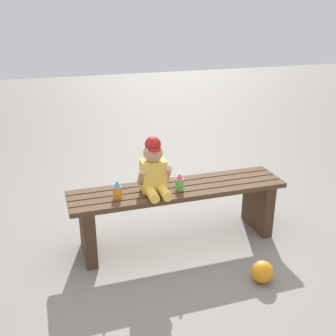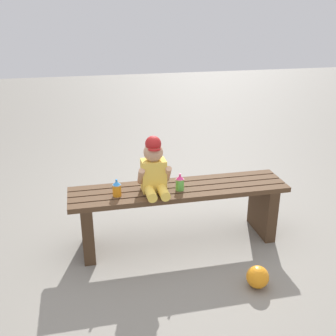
{
  "view_description": "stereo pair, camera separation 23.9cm",
  "coord_description": "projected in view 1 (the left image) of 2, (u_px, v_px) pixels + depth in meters",
  "views": [
    {
      "loc": [
        -0.89,
        -2.55,
        1.69
      ],
      "look_at": [
        -0.09,
        -0.05,
        0.63
      ],
      "focal_mm": 43.55,
      "sensor_mm": 36.0,
      "label": 1
    },
    {
      "loc": [
        -0.66,
        -2.61,
        1.69
      ],
      "look_at": [
        -0.09,
        -0.05,
        0.63
      ],
      "focal_mm": 43.55,
      "sensor_mm": 36.0,
      "label": 2
    }
  ],
  "objects": [
    {
      "name": "park_bench",
      "position": [
        178.0,
        205.0,
        3.02
      ],
      "size": [
        1.59,
        0.36,
        0.45
      ],
      "color": "#513823",
      "rests_on": "ground_plane"
    },
    {
      "name": "toy_ball",
      "position": [
        262.0,
        272.0,
        2.64
      ],
      "size": [
        0.15,
        0.15,
        0.15
      ],
      "primitive_type": "sphere",
      "color": "orange",
      "rests_on": "ground_plane"
    },
    {
      "name": "child_figure",
      "position": [
        154.0,
        169.0,
        2.82
      ],
      "size": [
        0.23,
        0.27,
        0.4
      ],
      "color": "#F2C64C",
      "rests_on": "park_bench"
    },
    {
      "name": "sippy_cup_right",
      "position": [
        179.0,
        182.0,
        2.9
      ],
      "size": [
        0.06,
        0.06,
        0.12
      ],
      "color": "#66CC4C",
      "rests_on": "park_bench"
    },
    {
      "name": "ground_plane",
      "position": [
        178.0,
        240.0,
        3.13
      ],
      "size": [
        16.0,
        16.0,
        0.0
      ],
      "primitive_type": "plane",
      "color": "gray"
    },
    {
      "name": "sippy_cup_left",
      "position": [
        117.0,
        190.0,
        2.78
      ],
      "size": [
        0.06,
        0.06,
        0.12
      ],
      "color": "orange",
      "rests_on": "park_bench"
    }
  ]
}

